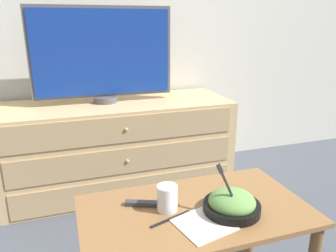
# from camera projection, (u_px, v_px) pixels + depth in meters

# --- Properties ---
(ground_plane) EXTENTS (12.00, 12.00, 0.00)m
(ground_plane) POSITION_uv_depth(u_px,v_px,m) (115.00, 168.00, 2.72)
(ground_plane) COLOR #474C56
(wall_back) EXTENTS (12.00, 0.05, 2.60)m
(wall_back) POSITION_uv_depth(u_px,v_px,m) (105.00, 1.00, 2.35)
(wall_back) COLOR silver
(wall_back) RESTS_ON ground_plane
(dresser) EXTENTS (1.56, 0.59, 0.63)m
(dresser) POSITION_uv_depth(u_px,v_px,m) (119.00, 146.00, 2.34)
(dresser) COLOR tan
(dresser) RESTS_ON ground_plane
(tv) EXTENTS (0.93, 0.16, 0.63)m
(tv) POSITION_uv_depth(u_px,v_px,m) (103.00, 54.00, 2.15)
(tv) COLOR #515156
(tv) RESTS_ON dresser
(coffee_table) EXTENTS (0.88, 0.49, 0.47)m
(coffee_table) POSITION_uv_depth(u_px,v_px,m) (195.00, 226.00, 1.28)
(coffee_table) COLOR olive
(coffee_table) RESTS_ON ground_plane
(takeout_bowl) EXTENTS (0.22, 0.22, 0.19)m
(takeout_bowl) POSITION_uv_depth(u_px,v_px,m) (232.00, 204.00, 1.23)
(takeout_bowl) COLOR black
(takeout_bowl) RESTS_ON coffee_table
(drink_cup) EXTENTS (0.08, 0.08, 0.10)m
(drink_cup) POSITION_uv_depth(u_px,v_px,m) (167.00, 199.00, 1.24)
(drink_cup) COLOR beige
(drink_cup) RESTS_ON coffee_table
(napkin) EXTENTS (0.22, 0.22, 0.00)m
(napkin) POSITION_uv_depth(u_px,v_px,m) (203.00, 224.00, 1.16)
(napkin) COLOR silver
(napkin) RESTS_ON coffee_table
(knife) EXTENTS (0.17, 0.06, 0.01)m
(knife) POSITION_uv_depth(u_px,v_px,m) (171.00, 219.00, 1.19)
(knife) COLOR black
(knife) RESTS_ON coffee_table
(remote_control) EXTENTS (0.14, 0.08, 0.02)m
(remote_control) POSITION_uv_depth(u_px,v_px,m) (143.00, 203.00, 1.28)
(remote_control) COLOR #38383D
(remote_control) RESTS_ON coffee_table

